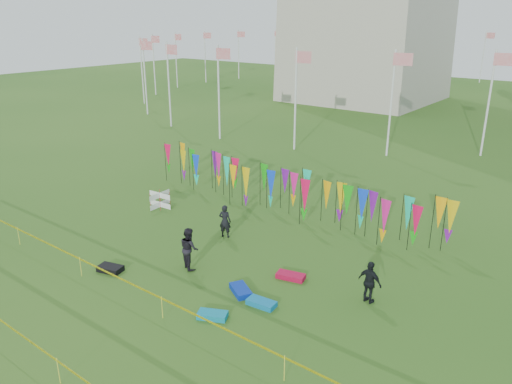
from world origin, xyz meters
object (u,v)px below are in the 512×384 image
Objects in this scene: kite_bag_black at (110,269)px; kite_bag_teal at (261,303)px; person_right at (370,282)px; kite_bag_turquoise at (212,315)px; kite_bag_blue at (241,290)px; kite_bag_red at (291,276)px; person_mid at (189,248)px; person_left at (225,221)px; box_kite at (160,200)px.

kite_bag_black is 6.95m from kite_bag_teal.
person_right reaches higher than kite_bag_black.
kite_bag_turquoise is 0.97× the size of kite_bag_teal.
kite_bag_blue is 5.89m from kite_bag_black.
kite_bag_teal is at bearing 50.01° from person_right.
person_right is 1.54× the size of kite_bag_teal.
kite_bag_turquoise is 5.80m from kite_bag_black.
person_right is 3.45m from kite_bag_red.
kite_bag_turquoise is 1.96m from kite_bag_blue.
person_mid is at bearing -154.68° from kite_bag_red.
person_right is 1.63× the size of kite_bag_black.
person_right reaches higher than kite_bag_teal.
kite_bag_turquoise reaches higher than kite_bag_teal.
person_right is at bearing 152.48° from person_left.
kite_bag_turquoise is at bearing 170.46° from person_mid.
kite_bag_red is at bearing 96.77° from kite_bag_teal.
kite_bag_teal is (5.15, -3.83, -0.73)m from person_left.
person_right is 1.45× the size of kite_bag_red.
kite_bag_black is at bearing 33.55° from person_right.
person_mid reaches higher than person_right.
kite_bag_teal is at bearing -23.21° from box_kite.
person_mid is at bearing 85.32° from person_left.
person_right is 1.59× the size of kite_bag_turquoise.
person_left is 5.13m from kite_bag_red.
person_right reaches higher than person_left.
kite_bag_red is at bearing 14.10° from person_right.
kite_bag_blue is at bearing 38.95° from person_right.
person_mid is at bearing -32.40° from box_kite.
person_left is 1.61× the size of kite_bag_black.
kite_bag_black is at bearing -164.80° from kite_bag_teal.
person_left is 0.99× the size of person_right.
person_right reaches higher than kite_bag_turquoise.
kite_bag_blue is 1.01× the size of kite_bag_teal.
kite_bag_turquoise is (3.35, -2.22, -0.82)m from person_mid.
person_left is 6.46m from kite_bag_teal.
person_right reaches higher than kite_bag_red.
kite_bag_black is (4.01, -6.42, -0.32)m from box_kite.
kite_bag_turquoise is 0.91× the size of kite_bag_red.
kite_bag_turquoise is at bearing 0.96° from kite_bag_black.
kite_bag_teal is (0.28, -2.38, -0.00)m from kite_bag_red.
kite_bag_teal is (-3.07, -2.69, -0.74)m from person_right.
kite_bag_red is (0.91, 2.16, -0.01)m from kite_bag_blue.
kite_bag_red is at bearing 33.16° from kite_bag_black.
kite_bag_teal is at bearing -10.23° from kite_bag_blue.
person_right is 10.80m from kite_bag_black.
person_mid is 1.67× the size of kite_bag_teal.
kite_bag_black reaches higher than kite_bag_teal.
kite_bag_red is (3.98, 1.88, -0.82)m from person_mid.
kite_bag_red is 7.68m from kite_bag_black.
box_kite is 0.52× the size of person_right.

